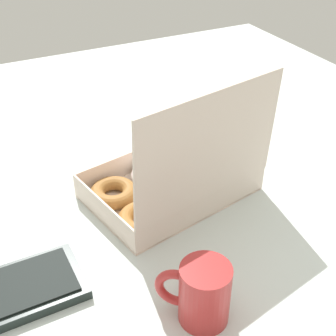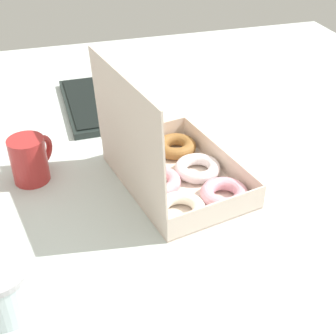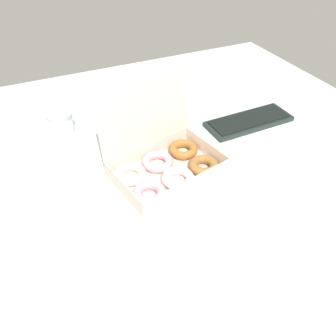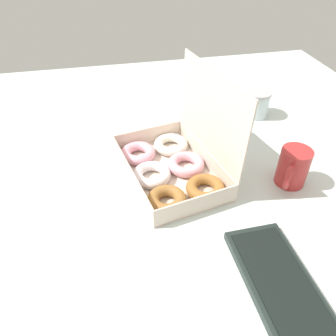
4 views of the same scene
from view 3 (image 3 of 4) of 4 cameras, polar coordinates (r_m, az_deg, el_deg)
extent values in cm
cube|color=silver|center=(107.84, 3.19, -1.09)|extent=(180.00, 180.00, 2.00)
cube|color=beige|center=(106.15, -0.07, -0.96)|extent=(37.09, 28.62, 0.40)
cube|color=beige|center=(97.99, -7.88, -3.44)|extent=(4.85, 22.09, 5.36)
cube|color=beige|center=(112.61, 6.71, 3.42)|extent=(4.85, 22.09, 5.36)
cube|color=beige|center=(97.85, 3.74, -3.15)|extent=(31.92, 6.84, 5.36)
cube|color=beige|center=(111.40, -3.43, 3.19)|extent=(31.92, 6.84, 5.36)
cube|color=beige|center=(104.06, -3.93, 9.47)|extent=(32.89, 7.90, 22.46)
torus|color=#EAA4B6|center=(97.44, -3.25, -4.38)|extent=(13.67, 13.67, 2.92)
torus|color=silver|center=(102.01, 1.74, -1.83)|extent=(13.97, 13.97, 2.74)
torus|color=olive|center=(107.24, 6.25, 0.41)|extent=(13.45, 13.45, 3.03)
torus|color=white|center=(104.15, -6.59, -1.07)|extent=(13.93, 13.93, 2.70)
torus|color=pink|center=(108.24, -1.80, 1.11)|extent=(14.60, 14.60, 2.86)
torus|color=#96612B|center=(113.55, 2.68, 3.25)|extent=(14.27, 14.27, 2.92)
cube|color=#1E2725|center=(133.69, 13.90, 7.87)|extent=(34.84, 13.17, 1.80)
cube|color=black|center=(133.12, 13.97, 8.27)|extent=(32.03, 11.11, 0.40)
cylinder|color=#B12D2C|center=(129.65, -1.90, 10.27)|extent=(7.93, 7.93, 10.48)
torus|color=#B12D2C|center=(128.50, -0.08, 10.00)|extent=(6.40, 5.92, 7.30)
cylinder|color=black|center=(127.99, -1.94, 11.57)|extent=(6.98, 6.98, 0.63)
cylinder|color=silver|center=(127.98, -18.06, 7.07)|extent=(8.93, 8.93, 8.06)
cylinder|color=#B2B2B7|center=(125.68, -18.48, 8.79)|extent=(9.37, 9.37, 1.00)
camera|label=1|loc=(1.60, 1.28, 36.98)|focal=50.00mm
camera|label=2|loc=(1.09, -55.37, 20.45)|focal=50.00mm
camera|label=4|loc=(1.17, 40.74, 26.72)|focal=35.00mm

